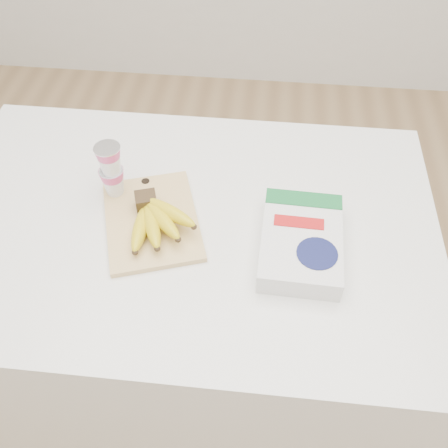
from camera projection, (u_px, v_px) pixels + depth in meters
name	position (u px, v px, depth m)	size (l,w,h in m)	color
room	(165.00, 35.00, 0.82)	(4.00, 4.00, 4.00)	tan
table	(192.00, 319.00, 1.50)	(1.19, 0.79, 0.89)	white
cutting_board	(152.00, 220.00, 1.15)	(0.21, 0.28, 0.01)	#E9B980
bananas	(155.00, 219.00, 1.11)	(0.17, 0.18, 0.06)	#382816
yogurt_stack	(111.00, 169.00, 1.15)	(0.06, 0.06, 0.14)	white
cereal_box	(301.00, 242.00, 1.08)	(0.18, 0.26, 0.06)	white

